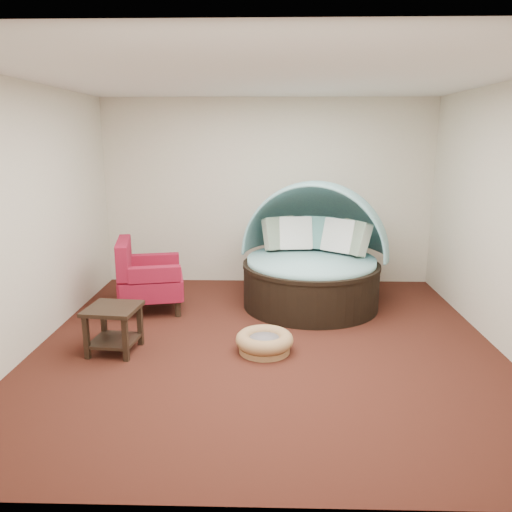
{
  "coord_description": "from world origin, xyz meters",
  "views": [
    {
      "loc": [
        0.02,
        -5.14,
        2.23
      ],
      "look_at": [
        -0.13,
        0.6,
        0.86
      ],
      "focal_mm": 35.0,
      "sensor_mm": 36.0,
      "label": 1
    }
  ],
  "objects_px": {
    "pet_basket": "(264,342)",
    "red_armchair": "(146,278)",
    "canopy_daybed": "(313,248)",
    "side_table": "(114,323)"
  },
  "relations": [
    {
      "from": "pet_basket",
      "to": "red_armchair",
      "type": "bearing_deg",
      "value": 140.68
    },
    {
      "from": "canopy_daybed",
      "to": "pet_basket",
      "type": "distance_m",
      "value": 1.86
    },
    {
      "from": "red_armchair",
      "to": "side_table",
      "type": "distance_m",
      "value": 1.32
    },
    {
      "from": "canopy_daybed",
      "to": "red_armchair",
      "type": "bearing_deg",
      "value": -155.63
    },
    {
      "from": "red_armchair",
      "to": "pet_basket",
      "type": "bearing_deg",
      "value": -51.35
    },
    {
      "from": "side_table",
      "to": "pet_basket",
      "type": "bearing_deg",
      "value": 1.31
    },
    {
      "from": "canopy_daybed",
      "to": "red_armchair",
      "type": "xyz_separation_m",
      "value": [
        -2.2,
        -0.33,
        -0.33
      ]
    },
    {
      "from": "pet_basket",
      "to": "canopy_daybed",
      "type": "bearing_deg",
      "value": 68.53
    },
    {
      "from": "pet_basket",
      "to": "red_armchair",
      "type": "relative_size",
      "value": 0.77
    },
    {
      "from": "side_table",
      "to": "canopy_daybed",
      "type": "bearing_deg",
      "value": 36.53
    }
  ]
}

